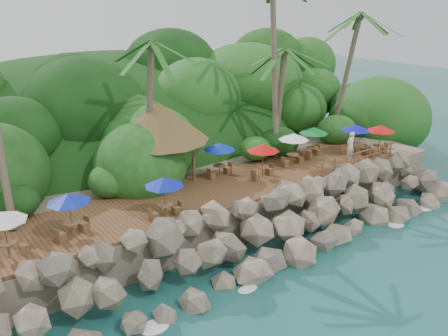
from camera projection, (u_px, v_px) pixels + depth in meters
ground at (296, 267)px, 23.29m from camera, size 140.00×140.00×0.00m
land_base at (144, 161)px, 35.08m from camera, size 32.00×25.20×2.10m
jungle_hill at (105, 149)px, 41.13m from camera, size 44.80×28.00×15.40m
seawall at (270, 231)px, 24.42m from camera, size 29.00×4.00×2.30m
terrace at (224, 188)px, 27.09m from camera, size 26.00×5.00×0.20m
jungle_foliage at (151, 178)px, 34.68m from camera, size 44.00×16.00×12.00m
foam_line at (292, 264)px, 23.51m from camera, size 25.20×0.80×0.06m
palms at (189, 2)px, 25.77m from camera, size 33.64×7.07×14.38m
palapa at (159, 121)px, 26.98m from camera, size 5.71×5.71×4.60m
dining_clusters at (250, 154)px, 27.03m from camera, size 25.52×4.96×2.08m
railing at (358, 158)px, 29.94m from camera, size 7.20×0.10×1.00m
waiter at (350, 145)px, 31.31m from camera, size 0.70×0.49×1.85m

